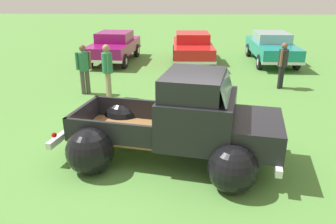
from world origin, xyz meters
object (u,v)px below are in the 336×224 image
show_car_0 (114,46)px  spectator_1 (107,68)px  vintage_pickup_truck (185,127)px  show_car_2 (271,46)px  show_car_1 (192,47)px  spectator_0 (283,63)px  spectator_2 (84,66)px

show_car_0 → spectator_1: (0.89, -5.78, 0.25)m
vintage_pickup_truck → show_car_0: 10.44m
vintage_pickup_truck → show_car_0: bearing=120.5°
show_car_2 → spectator_1: size_ratio=2.66×
show_car_0 → show_car_1: (3.82, -0.13, 0.00)m
show_car_0 → spectator_1: 5.85m
vintage_pickup_truck → spectator_0: bearing=68.9°
show_car_0 → spectator_1: spectator_1 is taller
show_car_1 → spectator_2: 6.44m
spectator_0 → spectator_1: size_ratio=0.93×
show_car_2 → spectator_2: bearing=-53.5°
vintage_pickup_truck → spectator_2: size_ratio=2.90×
vintage_pickup_truck → show_car_1: vintage_pickup_truck is taller
vintage_pickup_truck → show_car_1: size_ratio=1.14×
spectator_1 → spectator_2: spectator_1 is taller
show_car_2 → spectator_2: 9.41m
show_car_2 → show_car_1: bearing=-84.8°
show_car_1 → show_car_2: bearing=92.6°
show_car_1 → show_car_2: (3.85, 0.26, 0.00)m
vintage_pickup_truck → spectator_1: vintage_pickup_truck is taller
show_car_2 → spectator_1: spectator_1 is taller
show_car_2 → spectator_2: spectator_2 is taller
spectator_1 → spectator_2: 1.03m
show_car_0 → spectator_2: 5.30m
vintage_pickup_truck → show_car_0: size_ratio=1.12×
show_car_1 → vintage_pickup_truck: bearing=-3.9°
show_car_0 → vintage_pickup_truck: bearing=23.4°
spectator_2 → show_car_0: bearing=150.4°
spectator_0 → spectator_1: spectator_1 is taller
vintage_pickup_truck → spectator_1: (-2.48, 4.10, 0.27)m
show_car_1 → spectator_0: bearing=35.0°
vintage_pickup_truck → show_car_2: 10.89m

